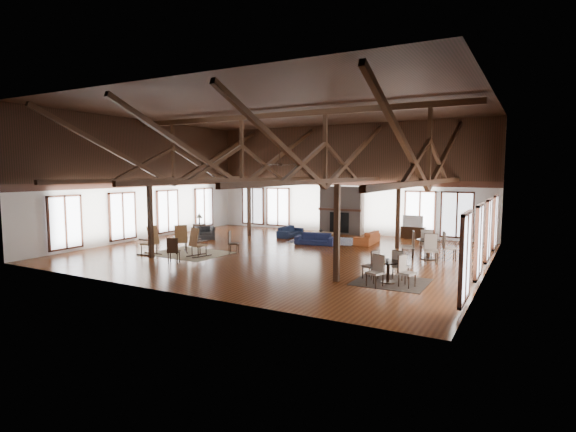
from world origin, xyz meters
The scene contains 31 objects.
floor centered at (0.00, 0.00, 0.00)m, with size 16.00×16.00×0.00m, color brown.
ceiling centered at (0.00, 0.00, 6.00)m, with size 16.00×14.00×0.02m, color black.
wall_back centered at (0.00, 7.00, 3.00)m, with size 16.00×0.02×6.00m, color silver.
wall_front centered at (0.00, -7.00, 3.00)m, with size 16.00×0.02×6.00m, color silver.
wall_left centered at (-8.00, 0.00, 3.00)m, with size 0.02×14.00×6.00m, color silver.
wall_right centered at (8.00, 0.00, 3.00)m, with size 0.02×14.00×6.00m, color silver.
roof_truss centered at (0.00, 0.00, 4.03)m, with size 15.60×14.07×3.14m.
post_grid centered at (0.00, 0.00, 1.52)m, with size 8.16×7.16×3.05m.
fireplace centered at (0.00, 6.67, 1.29)m, with size 2.50×0.69×2.60m.
ceiling_fan centered at (0.50, -1.00, 3.73)m, with size 1.60×1.60×0.75m.
sofa_navy_front centered at (0.35, 2.58, 0.27)m, with size 1.84×0.72×0.54m, color #171D40.
sofa_navy_left centered at (-1.93, 4.30, 0.26)m, with size 0.71×1.81×0.53m, color #151F3A.
sofa_orange centered at (2.39, 4.06, 0.28)m, with size 0.76×1.94×0.57m, color #9B441E.
coffee_table centered at (0.18, 3.79, 0.37)m, with size 1.13×0.60×0.42m.
vase centered at (0.06, 3.84, 0.52)m, with size 0.19×0.19×0.19m, color #B2B2B2.
armchair centered at (-5.30, 1.37, 0.31)m, with size 0.97×0.84×0.63m, color #2D2D2F.
side_table_lamp centered at (-6.22, 2.07, 0.47)m, with size 0.49×0.49×1.25m.
rocking_chair_a centered at (-3.68, -2.13, 0.56)m, with size 1.01×0.98×1.19m.
rocking_chair_b centered at (-2.51, -2.49, 0.56)m, with size 0.71×1.01×1.18m.
rocking_chair_c centered at (-4.38, -3.13, 0.57)m, with size 0.97×0.56×1.22m.
side_chair_a centered at (-1.70, -1.24, 0.56)m, with size 0.53×0.53×0.96m.
side_chair_b centered at (-2.36, -3.99, 0.57)m, with size 0.57×0.57×0.99m.
cafe_table_near centered at (5.48, -2.92, 0.47)m, with size 1.83×1.83×0.94m.
cafe_table_far centered at (5.78, 1.47, 0.54)m, with size 2.12×2.12×1.09m.
cup_near centered at (5.45, -2.93, 0.72)m, with size 0.11×0.11×0.09m, color #B2B2B2.
cup_far centered at (5.84, 1.40, 0.83)m, with size 0.12×0.12×0.09m, color #B2B2B2.
tv_console centered at (3.93, 6.75, 0.30)m, with size 1.20×0.45×0.60m, color black.
television centered at (3.92, 6.75, 0.90)m, with size 1.03×0.14×0.59m, color #B2B2B2.
rug_tan centered at (-3.25, -2.07, 0.01)m, with size 3.06×2.40×0.01m, color tan.
rug_navy centered at (0.23, 3.95, 0.01)m, with size 3.22×2.42×0.01m, color #1B244D.
rug_dark centered at (5.55, -2.78, 0.01)m, with size 2.18×1.98×0.01m, color black.
Camera 1 is at (9.38, -16.32, 3.45)m, focal length 28.00 mm.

